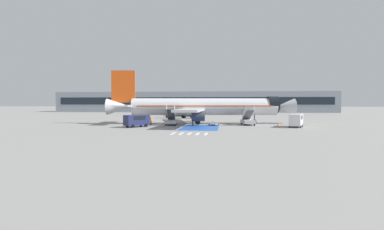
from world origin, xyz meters
name	(u,v)px	position (x,y,z in m)	size (l,w,h in m)	color
ground_plane	(209,123)	(0.00, 0.00, 0.00)	(600.00, 600.00, 0.00)	gray
apron_leadline_yellow	(204,124)	(-0.91, -0.67, 0.00)	(0.20, 74.98, 0.01)	gold
apron_stand_patch_blue	(200,127)	(-0.91, -10.90, 0.00)	(6.61, 13.14, 0.01)	#2856A8
apron_walkway_bar_0	(173,133)	(-3.91, -22.20, 0.00)	(0.44, 3.60, 0.01)	silver
apron_walkway_bar_1	(181,134)	(-2.71, -22.20, 0.00)	(0.44, 3.60, 0.01)	silver
apron_walkway_bar_2	(189,134)	(-1.51, -22.20, 0.00)	(0.44, 3.60, 0.01)	silver
apron_walkway_bar_3	(198,134)	(-0.31, -22.20, 0.00)	(0.44, 3.60, 0.01)	silver
apron_walkway_bar_4	(206,134)	(0.89, -22.20, 0.00)	(0.44, 3.60, 0.01)	silver
airliner	(201,107)	(-1.61, -0.76, 3.64)	(40.45, 32.38, 11.37)	silver
boarding_stairs_forward	(248,120)	(8.11, -3.86, 0.97)	(2.81, 5.44, 3.87)	#ADB2BA
boarding_stairs_aft	(171,120)	(-7.25, -5.90, 1.01)	(2.81, 5.44, 4.13)	#ADB2BA
fuel_tanker	(181,112)	(-9.32, 21.31, 1.83)	(10.19, 2.93, 3.60)	#38383D
service_van_0	(137,120)	(-12.62, -11.50, 1.34)	(4.42, 4.73, 2.24)	#1E234C
service_van_1	(296,119)	(16.53, -8.28, 1.42)	(3.50, 5.30, 2.40)	silver
baggage_cart	(214,124)	(1.31, -5.42, 0.26)	(2.20, 2.93, 0.87)	gray
ground_crew_0	(151,120)	(-11.42, -5.74, 1.00)	(0.46, 0.47, 1.74)	#2D2D33
ground_crew_1	(193,120)	(-2.75, -6.86, 1.08)	(0.30, 0.46, 1.86)	#191E38
traffic_cone_0	(164,126)	(-7.76, -10.33, 0.23)	(0.41, 0.41, 0.46)	orange
traffic_cone_1	(146,124)	(-12.16, -7.07, 0.35)	(0.63, 0.63, 0.70)	orange
traffic_cone_2	(278,124)	(14.16, -3.70, 0.30)	(0.53, 0.53, 0.59)	orange
terminal_building	(192,102)	(-12.87, 80.31, 4.89)	(134.57, 12.10, 9.78)	#89939E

